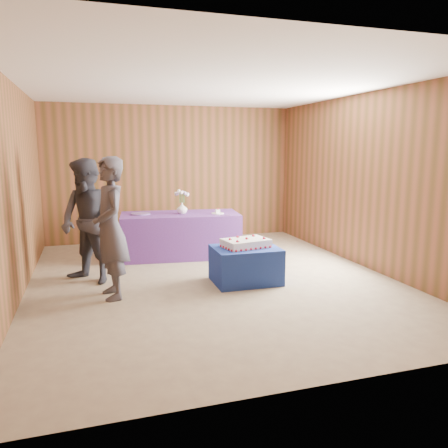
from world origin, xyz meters
name	(u,v)px	position (x,y,z in m)	size (l,w,h in m)	color
ground	(212,279)	(0.00, 0.00, 0.00)	(6.00, 6.00, 0.00)	gray
room_shell	(212,152)	(0.00, 0.00, 1.80)	(5.04, 6.04, 2.72)	brown
cake_table	(246,265)	(0.42, -0.26, 0.25)	(0.90, 0.70, 0.50)	navy
serving_table	(180,235)	(-0.15, 1.49, 0.38)	(2.00, 0.90, 0.75)	#633491
sheet_cake	(246,243)	(0.42, -0.24, 0.56)	(0.71, 0.55, 0.15)	white
vase	(182,208)	(-0.12, 1.46, 0.84)	(0.18, 0.18, 0.19)	white
flower_spray	(182,193)	(-0.12, 1.46, 1.10)	(0.26, 0.25, 0.20)	#376A2A
platter	(141,214)	(-0.81, 1.60, 0.76)	(0.33, 0.33, 0.02)	#7452A5
plate	(218,213)	(0.46, 1.29, 0.76)	(0.22, 0.22, 0.01)	white
cake_slice	(218,211)	(0.46, 1.29, 0.80)	(0.07, 0.07, 0.09)	white
knife	(222,215)	(0.49, 1.09, 0.75)	(0.26, 0.02, 0.00)	silver
guest_left	(110,228)	(-1.40, -0.35, 0.88)	(0.64, 0.42, 1.77)	#3F3D48
guest_right	(88,221)	(-1.66, 0.38, 0.87)	(0.84, 0.66, 1.73)	#34343E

